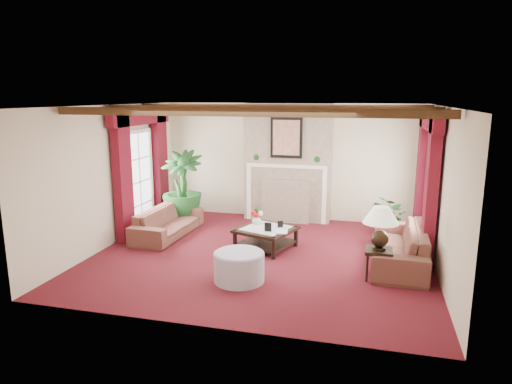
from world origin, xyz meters
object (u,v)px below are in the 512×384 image
(potted_palm, at_px, (183,203))
(coffee_table, at_px, (266,238))
(ottoman, at_px, (239,267))
(sofa_left, at_px, (168,218))
(side_table, at_px, (378,264))
(sofa_right, at_px, (400,239))

(potted_palm, distance_m, coffee_table, 2.61)
(potted_palm, xyz_separation_m, ottoman, (2.21, -2.92, -0.23))
(sofa_left, height_order, side_table, sofa_left)
(sofa_left, xyz_separation_m, sofa_right, (4.59, -0.47, 0.05))
(sofa_right, distance_m, potted_palm, 4.91)
(sofa_left, relative_size, coffee_table, 2.05)
(coffee_table, bearing_deg, sofa_right, 14.39)
(sofa_right, relative_size, coffee_table, 2.33)
(sofa_right, bearing_deg, potted_palm, -105.67)
(potted_palm, xyz_separation_m, side_table, (4.33, -2.28, -0.22))
(sofa_right, height_order, ottoman, sofa_right)
(sofa_left, distance_m, potted_palm, 1.00)
(sofa_right, xyz_separation_m, potted_palm, (-4.68, 1.47, 0.02))
(ottoman, bearing_deg, coffee_table, 88.26)
(sofa_left, height_order, ottoman, sofa_left)
(sofa_left, bearing_deg, side_table, -104.56)
(potted_palm, bearing_deg, sofa_left, -84.80)
(coffee_table, height_order, ottoman, ottoman)
(coffee_table, xyz_separation_m, ottoman, (-0.05, -1.64, 0.03))
(potted_palm, height_order, coffee_table, potted_palm)
(side_table, height_order, ottoman, side_table)
(sofa_right, distance_m, side_table, 0.91)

